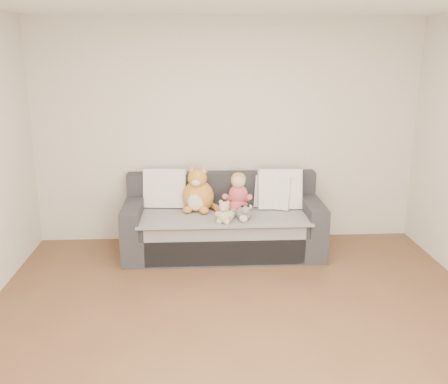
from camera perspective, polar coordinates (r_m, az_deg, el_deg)
The scene contains 10 objects.
room_shell at distance 3.84m, azimuth 2.23°, elevation 2.18°, with size 5.00×5.00×5.00m.
sofa at distance 5.69m, azimuth -0.11°, elevation -3.77°, with size 2.20×0.94×0.85m.
cushion_left at distance 5.78m, azimuth -6.74°, elevation 0.44°, with size 0.50×0.27×0.46m.
cushion_right_back at distance 5.73m, azimuth 5.63°, elevation -0.05°, with size 0.44×0.34×0.38m.
cushion_right_front at distance 5.73m, azimuth 6.37°, elevation 0.36°, with size 0.50×0.24×0.47m.
toddler at distance 5.49m, azimuth 1.61°, elevation -0.57°, with size 0.33×0.48×0.47m.
plush_cat at distance 5.61m, azimuth -2.98°, elevation -0.18°, with size 0.42×0.37×0.54m.
teddy_bear at distance 5.21m, azimuth 0.01°, elevation -2.52°, with size 0.19×0.16×0.25m.
plush_cow at distance 5.32m, azimuth 2.31°, elevation -2.41°, with size 0.16×0.24×0.19m.
sippy_cup at distance 5.41m, azimuth 1.00°, elevation -2.36°, with size 0.09×0.07×0.10m.
Camera 1 is at (-0.35, -3.30, 2.18)m, focal length 40.00 mm.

